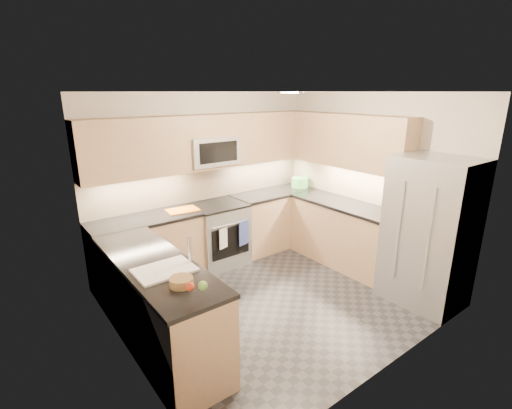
% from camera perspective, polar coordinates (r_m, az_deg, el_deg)
% --- Properties ---
extents(floor, '(3.60, 3.20, 0.00)m').
position_cam_1_polar(floor, '(4.85, 2.58, -14.11)').
color(floor, black).
rests_on(floor, ground).
extents(ceiling, '(3.60, 3.20, 0.02)m').
position_cam_1_polar(ceiling, '(4.15, 3.06, 16.94)').
color(ceiling, beige).
rests_on(ceiling, wall_back).
extents(wall_back, '(3.60, 0.02, 2.50)m').
position_cam_1_polar(wall_back, '(5.61, -7.77, 3.94)').
color(wall_back, beige).
rests_on(wall_back, floor).
extents(wall_front, '(3.60, 0.02, 2.50)m').
position_cam_1_polar(wall_front, '(3.35, 20.77, -6.12)').
color(wall_front, beige).
rests_on(wall_front, floor).
extents(wall_left, '(0.02, 3.20, 2.50)m').
position_cam_1_polar(wall_left, '(3.52, -20.36, -4.94)').
color(wall_left, beige).
rests_on(wall_left, floor).
extents(wall_right, '(0.02, 3.20, 2.50)m').
position_cam_1_polar(wall_right, '(5.63, 17.01, 3.38)').
color(wall_right, beige).
rests_on(wall_right, floor).
extents(base_cab_back_left, '(1.42, 0.60, 0.90)m').
position_cam_1_polar(base_cab_back_left, '(5.17, -16.34, -7.13)').
color(base_cab_back_left, tan).
rests_on(base_cab_back_left, floor).
extents(base_cab_back_right, '(1.42, 0.60, 0.90)m').
position_cam_1_polar(base_cab_back_right, '(6.20, 2.70, -2.37)').
color(base_cab_back_right, tan).
rests_on(base_cab_back_right, floor).
extents(base_cab_right, '(0.60, 1.70, 0.90)m').
position_cam_1_polar(base_cab_right, '(5.72, 13.33, -4.52)').
color(base_cab_right, tan).
rests_on(base_cab_right, floor).
extents(base_cab_peninsula, '(0.60, 2.00, 0.90)m').
position_cam_1_polar(base_cab_peninsula, '(3.96, -14.88, -14.88)').
color(base_cab_peninsula, tan).
rests_on(base_cab_peninsula, floor).
extents(countertop_back_left, '(1.42, 0.63, 0.04)m').
position_cam_1_polar(countertop_back_left, '(5.00, -16.78, -2.20)').
color(countertop_back_left, black).
rests_on(countertop_back_left, base_cab_back_left).
extents(countertop_back_right, '(1.42, 0.63, 0.04)m').
position_cam_1_polar(countertop_back_right, '(6.06, 2.76, 1.82)').
color(countertop_back_right, black).
rests_on(countertop_back_right, base_cab_back_right).
extents(countertop_right, '(0.63, 1.70, 0.04)m').
position_cam_1_polar(countertop_right, '(5.57, 13.66, -0.02)').
color(countertop_right, black).
rests_on(countertop_right, base_cab_right).
extents(countertop_peninsula, '(0.63, 2.00, 0.04)m').
position_cam_1_polar(countertop_peninsula, '(3.73, -15.42, -8.72)').
color(countertop_peninsula, black).
rests_on(countertop_peninsula, base_cab_peninsula).
extents(upper_cab_back, '(3.60, 0.35, 0.75)m').
position_cam_1_polar(upper_cab_back, '(5.36, -7.07, 9.61)').
color(upper_cab_back, tan).
rests_on(upper_cab_back, wall_back).
extents(upper_cab_right, '(0.35, 1.95, 0.75)m').
position_cam_1_polar(upper_cab_right, '(5.56, 14.14, 9.48)').
color(upper_cab_right, tan).
rests_on(upper_cab_right, wall_right).
extents(backsplash_back, '(3.60, 0.01, 0.51)m').
position_cam_1_polar(backsplash_back, '(5.62, -7.72, 3.38)').
color(backsplash_back, tan).
rests_on(backsplash_back, wall_back).
extents(backsplash_right, '(0.01, 2.30, 0.51)m').
position_cam_1_polar(backsplash_right, '(5.90, 13.43, 3.72)').
color(backsplash_right, tan).
rests_on(backsplash_right, wall_right).
extents(gas_range, '(0.76, 0.65, 0.91)m').
position_cam_1_polar(gas_range, '(5.58, -5.78, -4.63)').
color(gas_range, '#9FA3A7').
rests_on(gas_range, floor).
extents(range_cooktop, '(0.76, 0.65, 0.03)m').
position_cam_1_polar(range_cooktop, '(5.43, -5.92, -0.11)').
color(range_cooktop, black).
rests_on(range_cooktop, gas_range).
extents(oven_door_glass, '(0.62, 0.02, 0.45)m').
position_cam_1_polar(oven_door_glass, '(5.32, -3.90, -5.73)').
color(oven_door_glass, black).
rests_on(oven_door_glass, gas_range).
extents(oven_handle, '(0.60, 0.02, 0.02)m').
position_cam_1_polar(oven_handle, '(5.21, -3.84, -3.06)').
color(oven_handle, '#B2B5BA').
rests_on(oven_handle, gas_range).
extents(microwave, '(0.76, 0.40, 0.40)m').
position_cam_1_polar(microwave, '(5.36, -6.89, 8.26)').
color(microwave, '#A6A9AE').
rests_on(microwave, upper_cab_back).
extents(microwave_door, '(0.60, 0.01, 0.28)m').
position_cam_1_polar(microwave_door, '(5.19, -5.72, 8.01)').
color(microwave_door, black).
rests_on(microwave_door, microwave).
extents(refrigerator, '(0.70, 0.90, 1.80)m').
position_cam_1_polar(refrigerator, '(4.87, 25.12, -3.90)').
color(refrigerator, '#A4A6AC').
rests_on(refrigerator, floor).
extents(fridge_handle_left, '(0.02, 0.02, 1.20)m').
position_cam_1_polar(fridge_handle_left, '(4.46, 24.96, -5.02)').
color(fridge_handle_left, '#B2B5BA').
rests_on(fridge_handle_left, refrigerator).
extents(fridge_handle_right, '(0.02, 0.02, 1.20)m').
position_cam_1_polar(fridge_handle_right, '(4.62, 21.07, -3.80)').
color(fridge_handle_right, '#B2B5BA').
rests_on(fridge_handle_right, refrigerator).
extents(sink_basin, '(0.52, 0.38, 0.16)m').
position_cam_1_polar(sink_basin, '(3.54, -13.80, -10.78)').
color(sink_basin, white).
rests_on(sink_basin, base_cab_peninsula).
extents(faucet, '(0.03, 0.03, 0.28)m').
position_cam_1_polar(faucet, '(3.55, -10.18, -6.87)').
color(faucet, silver).
rests_on(faucet, countertop_peninsula).
extents(utensil_bowl, '(0.34, 0.34, 0.16)m').
position_cam_1_polar(utensil_bowl, '(6.37, 6.78, 3.42)').
color(utensil_bowl, '#4AAC4F').
rests_on(utensil_bowl, countertop_back_right).
extents(cutting_board, '(0.45, 0.33, 0.01)m').
position_cam_1_polar(cutting_board, '(5.18, -11.21, -0.84)').
color(cutting_board, orange).
rests_on(cutting_board, countertop_back_left).
extents(fruit_basket, '(0.20, 0.20, 0.07)m').
position_cam_1_polar(fruit_basket, '(3.23, -11.42, -11.57)').
color(fruit_basket, olive).
rests_on(fruit_basket, countertop_peninsula).
extents(fruit_apple, '(0.07, 0.07, 0.07)m').
position_cam_1_polar(fruit_apple, '(2.98, -10.13, -12.31)').
color(fruit_apple, '#B82F15').
rests_on(fruit_apple, fruit_basket).
extents(fruit_pear, '(0.08, 0.08, 0.08)m').
position_cam_1_polar(fruit_pear, '(2.98, -8.19, -12.26)').
color(fruit_pear, '#63A245').
rests_on(fruit_pear, fruit_basket).
extents(dish_towel_check, '(0.15, 0.06, 0.29)m').
position_cam_1_polar(dish_towel_check, '(5.18, -5.05, -5.22)').
color(dish_towel_check, white).
rests_on(dish_towel_check, oven_handle).
extents(dish_towel_blue, '(0.19, 0.06, 0.36)m').
position_cam_1_polar(dish_towel_blue, '(5.36, -1.89, -4.39)').
color(dish_towel_blue, navy).
rests_on(dish_towel_blue, oven_handle).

